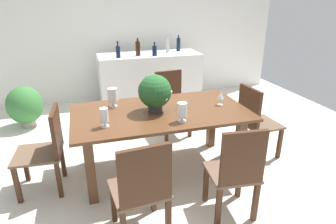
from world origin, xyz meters
TOP-DOWN VIEW (x-y plane):
  - ground_plane at (0.00, 0.00)m, footprint 7.04×7.04m
  - back_wall at (0.00, 2.60)m, footprint 6.40×0.10m
  - dining_table at (0.00, -0.25)m, footprint 1.94×1.07m
  - chair_far_right at (0.43, 0.74)m, footprint 0.49×0.48m
  - chair_foot_end at (1.22, -0.25)m, footprint 0.47×0.48m
  - chair_head_end at (-1.22, -0.25)m, footprint 0.50×0.49m
  - chair_near_left at (-0.43, -1.24)m, footprint 0.50×0.49m
  - chair_near_right at (0.43, -1.23)m, footprint 0.47×0.47m
  - flower_centerpiece at (-0.06, -0.24)m, footprint 0.37×0.37m
  - crystal_vase_left at (-0.63, -0.50)m, footprint 0.08×0.08m
  - crystal_vase_center_near at (-0.49, 0.03)m, footprint 0.11×0.11m
  - crystal_vase_right at (0.13, -0.60)m, footprint 0.10×0.10m
  - wine_glass at (0.72, -0.26)m, footprint 0.07×0.07m
  - kitchen_counter at (0.38, 1.88)m, footprint 1.81×0.69m
  - wine_bottle_tall at (0.16, 1.78)m, footprint 0.08×0.08m
  - wine_bottle_green at (0.74, 1.94)m, footprint 0.07×0.07m
  - wine_bottle_clear at (0.43, 1.69)m, footprint 0.08×0.08m
  - wine_bottle_amber at (0.97, 2.01)m, footprint 0.07×0.07m
  - wine_bottle_dark at (-0.19, 1.69)m, footprint 0.07×0.07m
  - potted_plant_floor at (-1.72, 1.57)m, footprint 0.54×0.54m

SIDE VIEW (x-z plane):
  - ground_plane at x=0.00m, z-range 0.00..0.00m
  - potted_plant_floor at x=-1.72m, z-range 0.02..0.68m
  - kitchen_counter at x=0.38m, z-range 0.00..0.99m
  - chair_head_end at x=-1.22m, z-range 0.05..0.95m
  - chair_far_right at x=0.43m, z-range 0.05..0.98m
  - chair_foot_end at x=1.22m, z-range 0.05..0.98m
  - chair_near_right at x=0.43m, z-range 0.04..0.99m
  - chair_near_left at x=-0.43m, z-range 0.05..0.98m
  - dining_table at x=0.00m, z-range 0.26..1.01m
  - wine_glass at x=0.72m, z-range 0.79..0.95m
  - crystal_vase_left at x=-0.63m, z-range 0.77..0.97m
  - crystal_vase_right at x=0.13m, z-range 0.78..0.98m
  - crystal_vase_center_near at x=-0.49m, z-range 0.78..1.00m
  - flower_centerpiece at x=-0.06m, z-range 0.77..1.19m
  - wine_bottle_clear at x=0.43m, z-range 0.96..1.20m
  - wine_bottle_dark at x=-0.19m, z-range 0.96..1.23m
  - wine_bottle_amber at x=0.97m, z-range 0.97..1.26m
  - wine_bottle_green at x=0.74m, z-range 0.96..1.27m
  - wine_bottle_tall at x=0.16m, z-range 0.97..1.26m
  - back_wall at x=0.00m, z-range 0.00..2.60m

